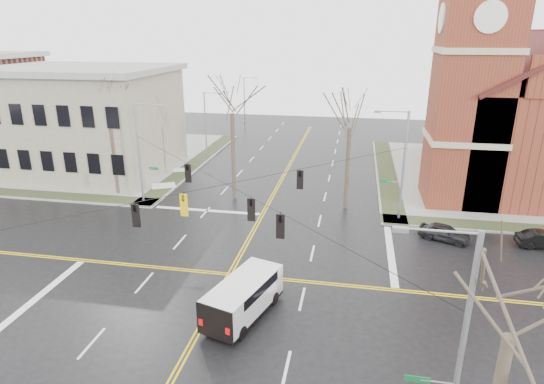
% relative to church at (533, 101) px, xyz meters
% --- Properties ---
extents(ground, '(120.00, 120.00, 0.00)m').
position_rel_church_xyz_m(ground, '(-24.76, -24.78, -8.43)').
color(ground, black).
rests_on(ground, ground).
extents(sidewalks, '(80.00, 80.00, 0.17)m').
position_rel_church_xyz_m(sidewalks, '(-24.76, -24.78, -8.36)').
color(sidewalks, gray).
rests_on(sidewalks, ground).
extents(road_markings, '(100.00, 100.00, 0.01)m').
position_rel_church_xyz_m(road_markings, '(-24.76, -24.78, -8.43)').
color(road_markings, gold).
rests_on(road_markings, ground).
extents(church, '(24.28, 27.48, 27.50)m').
position_rel_church_xyz_m(church, '(0.00, 0.00, 0.00)').
color(church, maroon).
rests_on(church, ground).
extents(civic_building_a, '(18.00, 14.00, 11.00)m').
position_rel_church_xyz_m(civic_building_a, '(-46.76, -4.78, -2.93)').
color(civic_building_a, gray).
rests_on(civic_building_a, ground).
extents(signal_pole_ne, '(2.75, 0.22, 9.00)m').
position_rel_church_xyz_m(signal_pole_ne, '(-13.44, -13.28, -3.48)').
color(signal_pole_ne, gray).
rests_on(signal_pole_ne, ground).
extents(signal_pole_nw, '(2.75, 0.22, 9.00)m').
position_rel_church_xyz_m(signal_pole_nw, '(-36.09, -13.28, -3.48)').
color(signal_pole_nw, gray).
rests_on(signal_pole_nw, ground).
extents(signal_pole_se, '(2.75, 0.22, 9.00)m').
position_rel_church_xyz_m(signal_pole_se, '(-13.44, -36.28, -3.48)').
color(signal_pole_se, gray).
rests_on(signal_pole_se, ground).
extents(span_wires, '(23.02, 23.02, 0.03)m').
position_rel_church_xyz_m(span_wires, '(-24.76, -24.78, -2.23)').
color(span_wires, black).
rests_on(span_wires, ground).
extents(traffic_signals, '(8.21, 8.26, 1.30)m').
position_rel_church_xyz_m(traffic_signals, '(-24.76, -25.45, -2.98)').
color(traffic_signals, black).
rests_on(traffic_signals, ground).
extents(streetlight_north_a, '(2.30, 0.20, 8.00)m').
position_rel_church_xyz_m(streetlight_north_a, '(-35.42, 3.22, -3.97)').
color(streetlight_north_a, gray).
rests_on(streetlight_north_a, ground).
extents(streetlight_north_b, '(2.30, 0.20, 8.00)m').
position_rel_church_xyz_m(streetlight_north_b, '(-35.42, 23.22, -3.97)').
color(streetlight_north_b, gray).
rests_on(streetlight_north_b, ground).
extents(cargo_van, '(3.72, 5.95, 2.12)m').
position_rel_church_xyz_m(cargo_van, '(-22.69, -28.81, -7.18)').
color(cargo_van, silver).
rests_on(cargo_van, ground).
extents(parked_car_a, '(3.99, 2.75, 1.26)m').
position_rel_church_xyz_m(parked_car_a, '(-10.19, -16.77, -7.80)').
color(parked_car_a, black).
rests_on(parked_car_a, ground).
extents(parked_car_b, '(3.80, 1.66, 1.22)m').
position_rel_church_xyz_m(parked_car_b, '(-3.30, -16.71, -7.83)').
color(parked_car_b, black).
rests_on(parked_car_b, ground).
extents(tree_nw_far, '(4.00, 4.00, 12.09)m').
position_rel_church_xyz_m(tree_nw_far, '(-39.59, -11.73, 0.31)').
color(tree_nw_far, '#3E3427').
rests_on(tree_nw_far, ground).
extents(tree_nw_near, '(4.00, 4.00, 11.83)m').
position_rel_church_xyz_m(tree_nw_near, '(-28.23, -10.68, 0.13)').
color(tree_nw_near, '#3E3427').
rests_on(tree_nw_near, ground).
extents(tree_ne, '(4.00, 4.00, 10.64)m').
position_rel_church_xyz_m(tree_ne, '(-17.78, -11.23, -0.72)').
color(tree_ne, '#3E3427').
rests_on(tree_ne, ground).
extents(tree_se, '(4.00, 4.00, 10.22)m').
position_rel_church_xyz_m(tree_se, '(-12.73, -38.43, -1.02)').
color(tree_se, '#3E3427').
rests_on(tree_se, ground).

